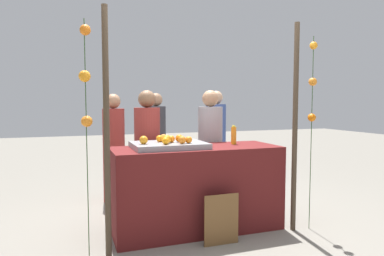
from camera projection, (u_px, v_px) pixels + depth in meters
The scene contains 23 objects.
ground_plane at pixel (196, 229), 3.90m from camera, with size 24.00×24.00×0.00m, color gray.
stall_counter at pixel (196, 188), 3.87m from camera, with size 1.86×0.70×0.93m, color #5B1919.
orange_tray at pixel (169, 145), 3.74m from camera, with size 0.78×0.58×0.06m, color gray.
orange_0 at pixel (182, 140), 3.61m from camera, with size 0.08×0.08×0.08m, color orange.
orange_1 at pixel (167, 139), 3.64m from camera, with size 0.09×0.09×0.09m, color orange.
orange_2 at pixel (189, 140), 3.65m from camera, with size 0.08×0.08×0.08m, color orange.
orange_3 at pixel (171, 139), 3.73m from camera, with size 0.08×0.08×0.08m, color orange.
orange_4 at pixel (163, 138), 3.84m from camera, with size 0.08×0.08×0.08m, color orange.
orange_5 at pixel (160, 139), 3.78m from camera, with size 0.08×0.08×0.08m, color orange.
orange_6 at pixel (166, 141), 3.54m from camera, with size 0.08×0.08×0.08m, color orange.
orange_7 at pixel (144, 140), 3.58m from camera, with size 0.09×0.09×0.09m, color orange.
orange_8 at pixel (179, 138), 3.76m from camera, with size 0.08×0.08×0.08m, color orange.
juice_bottle at pixel (234, 135), 4.08m from camera, with size 0.06×0.06×0.22m.
chalkboard_sign at pixel (221, 220), 3.45m from camera, with size 0.37×0.03×0.53m.
vendor_left at pixel (147, 159), 4.26m from camera, with size 0.32×0.32×1.58m.
vendor_right at pixel (210, 155), 4.52m from camera, with size 0.32×0.32×1.59m.
crowd_person_0 at pixel (114, 152), 4.96m from camera, with size 0.31×0.31×1.55m.
crowd_person_1 at pixel (216, 144), 5.67m from camera, with size 0.32×0.32×1.62m.
crowd_person_2 at pixel (156, 145), 5.65m from camera, with size 0.32×0.32×1.58m.
canopy_post_left at pixel (107, 134), 3.12m from camera, with size 0.06×0.06×2.29m, color #473828.
canopy_post_right at pixel (295, 128), 3.79m from camera, with size 0.06×0.06×2.29m, color #473828.
garland_strand_left at pixel (86, 82), 3.00m from camera, with size 0.11×0.11×2.15m.
garland_strand_right at pixel (313, 87), 3.80m from camera, with size 0.10×0.10×2.15m.
Camera 1 is at (-1.32, -3.58, 1.42)m, focal length 32.30 mm.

